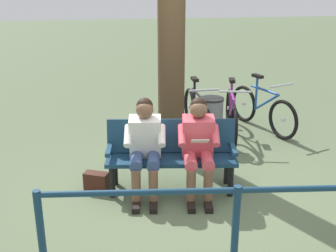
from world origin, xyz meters
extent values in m
plane|color=#566647|center=(0.00, 0.00, 0.00)|extent=(40.00, 40.00, 0.00)
cube|color=navy|center=(0.23, -0.18, 0.42)|extent=(1.64, 0.63, 0.05)
cube|color=navy|center=(0.21, -0.37, 0.66)|extent=(1.60, 0.33, 0.42)
cube|color=navy|center=(-0.52, -0.09, 0.56)|extent=(0.11, 0.40, 0.05)
cube|color=navy|center=(0.99, -0.27, 0.56)|extent=(0.11, 0.40, 0.05)
cylinder|color=black|center=(-0.46, 0.08, 0.20)|extent=(0.07, 0.07, 0.40)
cylinder|color=black|center=(0.97, -0.10, 0.20)|extent=(0.07, 0.07, 0.40)
cylinder|color=black|center=(-0.50, -0.26, 0.20)|extent=(0.07, 0.07, 0.40)
cylinder|color=black|center=(0.93, -0.43, 0.20)|extent=(0.07, 0.07, 0.40)
cube|color=#D84C59|center=(-0.09, -0.16, 0.71)|extent=(0.41, 0.35, 0.55)
sphere|color=brown|center=(-0.09, -0.14, 1.06)|extent=(0.21, 0.21, 0.21)
sphere|color=black|center=(-0.09, -0.17, 1.10)|extent=(0.20, 0.20, 0.20)
cylinder|color=#D84C59|center=(-0.17, 0.05, 0.49)|extent=(0.20, 0.42, 0.15)
cylinder|color=brown|center=(-0.14, 0.25, 0.23)|extent=(0.11, 0.11, 0.45)
cube|color=black|center=(-0.13, 0.35, 0.04)|extent=(0.12, 0.23, 0.07)
cylinder|color=#D84C59|center=(-0.28, -0.02, 0.77)|extent=(0.13, 0.31, 0.23)
cylinder|color=#D84C59|center=(0.03, 0.03, 0.49)|extent=(0.20, 0.42, 0.15)
cylinder|color=brown|center=(0.06, 0.23, 0.23)|extent=(0.11, 0.11, 0.45)
cube|color=black|center=(0.07, 0.32, 0.04)|extent=(0.12, 0.23, 0.07)
cylinder|color=#D84C59|center=(0.12, -0.06, 0.77)|extent=(0.13, 0.31, 0.23)
cube|color=silver|center=(-0.06, 0.14, 0.77)|extent=(0.21, 0.14, 0.09)
cube|color=white|center=(0.54, -0.24, 0.71)|extent=(0.41, 0.35, 0.55)
sphere|color=brown|center=(0.55, -0.22, 1.06)|extent=(0.21, 0.21, 0.21)
sphere|color=black|center=(0.54, -0.25, 1.10)|extent=(0.20, 0.20, 0.20)
cylinder|color=#334772|center=(0.47, -0.03, 0.49)|extent=(0.20, 0.42, 0.15)
cylinder|color=brown|center=(0.49, 0.17, 0.23)|extent=(0.11, 0.11, 0.45)
cube|color=black|center=(0.50, 0.27, 0.04)|extent=(0.12, 0.23, 0.07)
cylinder|color=white|center=(0.36, -0.09, 0.77)|extent=(0.13, 0.31, 0.23)
cylinder|color=#334772|center=(0.67, -0.05, 0.49)|extent=(0.20, 0.42, 0.15)
cylinder|color=brown|center=(0.69, 0.15, 0.23)|extent=(0.11, 0.11, 0.45)
cube|color=black|center=(0.70, 0.25, 0.04)|extent=(0.12, 0.23, 0.07)
cylinder|color=white|center=(0.76, -0.14, 0.77)|extent=(0.13, 0.31, 0.23)
cube|color=#3F1E14|center=(1.16, -0.29, 0.12)|extent=(0.33, 0.25, 0.24)
cylinder|color=#4C3823|center=(0.05, -1.44, 1.76)|extent=(0.39, 0.39, 3.51)
cylinder|color=slate|center=(-0.61, -1.61, 0.37)|extent=(0.35, 0.35, 0.73)
cylinder|color=black|center=(-0.61, -1.61, 0.75)|extent=(0.37, 0.37, 0.03)
torus|color=black|center=(-1.81, -1.67, 0.33)|extent=(0.29, 0.64, 0.66)
cylinder|color=silver|center=(-1.81, -1.67, 0.33)|extent=(0.07, 0.07, 0.06)
torus|color=black|center=(-1.45, -2.62, 0.33)|extent=(0.29, 0.64, 0.66)
cylinder|color=silver|center=(-1.45, -2.62, 0.33)|extent=(0.07, 0.07, 0.06)
cylinder|color=#1E519E|center=(-1.63, -2.15, 0.71)|extent=(0.26, 0.60, 0.04)
cylinder|color=#1E519E|center=(-1.66, -2.07, 0.51)|extent=(0.25, 0.57, 0.43)
cylinder|color=#1E519E|center=(-1.56, -2.32, 0.63)|extent=(0.04, 0.04, 0.55)
cube|color=black|center=(-1.56, -2.32, 0.91)|extent=(0.16, 0.24, 0.05)
cylinder|color=#B2B2B7|center=(-1.78, -1.77, 0.88)|extent=(0.46, 0.20, 0.03)
torus|color=black|center=(-0.92, -1.41, 0.33)|extent=(0.18, 0.66, 0.66)
cylinder|color=silver|center=(-0.92, -1.41, 0.33)|extent=(0.06, 0.07, 0.06)
torus|color=black|center=(-1.11, -2.41, 0.33)|extent=(0.18, 0.66, 0.66)
cylinder|color=silver|center=(-1.11, -2.41, 0.33)|extent=(0.06, 0.07, 0.06)
cylinder|color=#8C268C|center=(-1.02, -1.91, 0.71)|extent=(0.16, 0.63, 0.04)
cylinder|color=#8C268C|center=(-1.00, -1.83, 0.51)|extent=(0.15, 0.59, 0.43)
cylinder|color=#8C268C|center=(-1.05, -2.09, 0.63)|extent=(0.04, 0.04, 0.55)
cube|color=black|center=(-1.05, -2.09, 0.91)|extent=(0.13, 0.23, 0.05)
cylinder|color=#B2B2B7|center=(-0.94, -1.51, 0.88)|extent=(0.48, 0.12, 0.03)
torus|color=black|center=(-0.49, -1.55, 0.33)|extent=(0.09, 0.66, 0.66)
cylinder|color=silver|center=(-0.49, -1.55, 0.33)|extent=(0.05, 0.06, 0.06)
torus|color=black|center=(-0.44, -2.57, 0.33)|extent=(0.09, 0.66, 0.66)
cylinder|color=silver|center=(-0.44, -2.57, 0.33)|extent=(0.05, 0.06, 0.06)
cylinder|color=black|center=(-0.47, -2.06, 0.71)|extent=(0.07, 0.63, 0.04)
cylinder|color=black|center=(-0.47, -1.98, 0.51)|extent=(0.07, 0.60, 0.43)
cylinder|color=black|center=(-0.46, -2.25, 0.63)|extent=(0.04, 0.04, 0.55)
cube|color=black|center=(-0.46, -2.25, 0.91)|extent=(0.10, 0.22, 0.05)
cylinder|color=#B2B2B7|center=(-0.49, -1.65, 0.88)|extent=(0.48, 0.06, 0.03)
cylinder|color=navy|center=(-0.13, 1.41, 0.42)|extent=(0.07, 0.07, 0.85)
cylinder|color=navy|center=(1.61, 1.26, 0.42)|extent=(0.07, 0.07, 0.85)
cylinder|color=navy|center=(-0.13, 1.41, 0.81)|extent=(3.48, 0.37, 0.06)
camera|label=1|loc=(0.94, 4.71, 2.64)|focal=46.86mm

